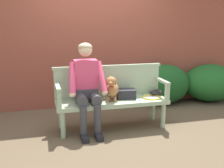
% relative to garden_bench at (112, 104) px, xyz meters
% --- Properties ---
extents(ground_plane, '(40.00, 40.00, 0.00)m').
position_rel_garden_bench_xyz_m(ground_plane, '(0.00, 0.00, -0.39)').
color(ground_plane, brown).
extents(brick_garden_fence, '(8.00, 0.30, 2.78)m').
position_rel_garden_bench_xyz_m(brick_garden_fence, '(0.00, 1.36, 1.01)').
color(brick_garden_fence, brown).
rests_on(brick_garden_fence, ground).
extents(hedge_bush_mid_left, '(1.07, 0.65, 0.79)m').
position_rel_garden_bench_xyz_m(hedge_bush_mid_left, '(1.32, 0.97, 0.01)').
color(hedge_bush_mid_left, '#194C1E').
rests_on(hedge_bush_mid_left, ground).
extents(hedge_bush_far_left, '(1.14, 0.95, 0.76)m').
position_rel_garden_bench_xyz_m(hedge_bush_far_left, '(2.35, 0.95, -0.01)').
color(hedge_bush_far_left, '#1E5B23').
rests_on(hedge_bush_far_left, ground).
extents(garden_bench, '(1.69, 0.52, 0.44)m').
position_rel_garden_bench_xyz_m(garden_bench, '(0.00, 0.00, 0.00)').
color(garden_bench, '#9EB793').
rests_on(garden_bench, ground).
extents(bench_backrest, '(1.73, 0.06, 0.50)m').
position_rel_garden_bench_xyz_m(bench_backrest, '(0.00, 0.23, 0.31)').
color(bench_backrest, '#9EB793').
rests_on(bench_backrest, garden_bench).
extents(bench_armrest_left_end, '(0.06, 0.52, 0.28)m').
position_rel_garden_bench_xyz_m(bench_armrest_left_end, '(-0.81, -0.09, 0.26)').
color(bench_armrest_left_end, '#9EB793').
rests_on(bench_armrest_left_end, garden_bench).
extents(bench_armrest_right_end, '(0.06, 0.52, 0.28)m').
position_rel_garden_bench_xyz_m(bench_armrest_right_end, '(0.81, -0.09, 0.26)').
color(bench_armrest_right_end, '#9EB793').
rests_on(bench_armrest_right_end, garden_bench).
extents(person_seated, '(0.56, 0.66, 1.31)m').
position_rel_garden_bench_xyz_m(person_seated, '(-0.39, -0.02, 0.33)').
color(person_seated, black).
rests_on(person_seated, ground).
extents(dog_on_bench, '(0.27, 0.38, 0.39)m').
position_rel_garden_bench_xyz_m(dog_on_bench, '(-0.01, -0.03, 0.25)').
color(dog_on_bench, '#AD7042').
rests_on(dog_on_bench, garden_bench).
extents(tennis_racket, '(0.37, 0.58, 0.03)m').
position_rel_garden_bench_xyz_m(tennis_racket, '(0.64, -0.02, 0.07)').
color(tennis_racket, yellow).
rests_on(tennis_racket, garden_bench).
extents(baseball_glove, '(0.26, 0.22, 0.09)m').
position_rel_garden_bench_xyz_m(baseball_glove, '(0.76, 0.09, 0.10)').
color(baseball_glove, black).
rests_on(baseball_glove, garden_bench).
extents(sports_bag, '(0.31, 0.25, 0.14)m').
position_rel_garden_bench_xyz_m(sports_bag, '(0.24, 0.04, 0.13)').
color(sports_bag, '#232328').
rests_on(sports_bag, garden_bench).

